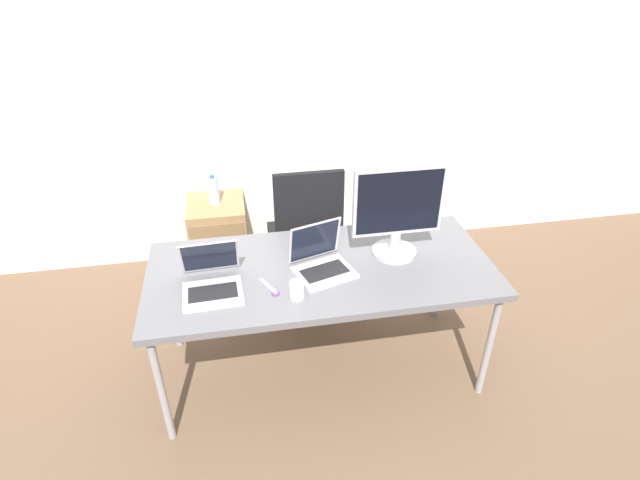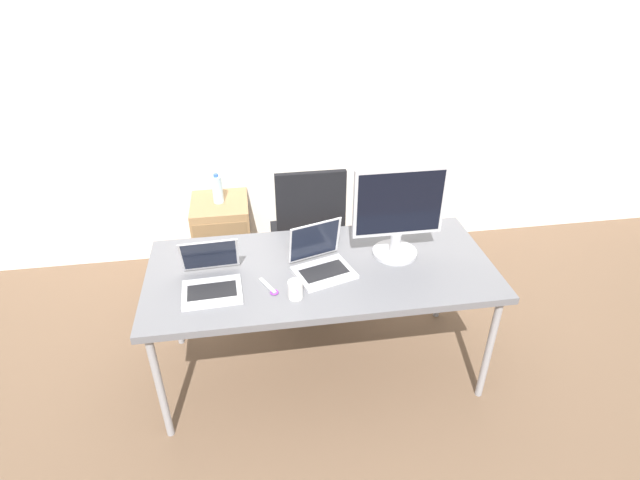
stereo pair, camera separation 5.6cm
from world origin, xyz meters
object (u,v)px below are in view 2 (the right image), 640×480
Objects in this scene: coffee_cup_white at (295,290)px; coffee_cup_brown at (301,241)px; laptop_left at (321,261)px; laptop_right at (211,279)px; cabinet_left at (223,236)px; office_chair at (308,249)px; cabinet_right at (398,222)px; water_bottle at (217,189)px; monitor at (398,213)px.

coffee_cup_brown is (0.08, 0.44, 0.00)m from coffee_cup_white.
coffee_cup_brown is (-0.08, 0.23, -0.00)m from laptop_left.
laptop_left reaches higher than laptop_right.
cabinet_left is 1.43m from laptop_left.
office_chair reaches higher than cabinet_right.
water_bottle is 0.65× the size of laptop_right.
monitor is (1.02, -1.11, 0.32)m from water_bottle.
laptop_left is (0.58, -1.20, 0.51)m from cabinet_left.
office_chair is 1.00m from monitor.
office_chair reaches higher than coffee_cup_brown.
coffee_cup_brown is (0.50, 0.29, 0.00)m from laptop_right.
coffee_cup_white is (0.42, -1.42, 0.10)m from water_bottle.
laptop_left is 1.03× the size of laptop_right.
laptop_left is 0.24m from coffee_cup_brown.
cabinet_left is at bearing 90.18° from laptop_right.
office_chair is 1.06m from coffee_cup_white.
laptop_left is (0.58, -1.20, 0.11)m from water_bottle.
laptop_left is at bearing 6.80° from laptop_right.
water_bottle is (-0.61, 0.45, 0.30)m from office_chair.
office_chair is at bearing 88.13° from laptop_left.
cabinet_left is 0.40m from water_bottle.
office_chair reaches higher than laptop_right.
coffee_cup_white is (-0.60, -0.30, -0.22)m from monitor.
cabinet_left is (-0.61, 0.45, -0.11)m from office_chair.
laptop_left reaches higher than coffee_cup_white.
laptop_right reaches higher than coffee_cup_white.
water_bottle is 1.34m from laptop_left.
water_bottle is at bearing 117.23° from coffee_cup_brown.
cabinet_left and cabinet_right have the same top height.
office_chair is 0.67m from coffee_cup_brown.
monitor reaches higher than laptop_left.
cabinet_left is at bearing 106.51° from coffee_cup_white.
laptop_right reaches higher than cabinet_right.
water_bottle is 1.54m from monitor.
laptop_left reaches higher than cabinet_right.
cabinet_left is 1.72× the size of laptop_right.
cabinet_left is at bearing -90.00° from water_bottle.
coffee_cup_white is at bearing -100.56° from coffee_cup_brown.
cabinet_right is 1.72× the size of laptop_right.
laptop_left is (-0.02, -0.75, 0.40)m from office_chair.
water_bottle is 2.26× the size of coffee_cup_brown.
office_chair is 0.92m from cabinet_right.
coffee_cup_brown reaches higher than water_bottle.
coffee_cup_white is at bearing -126.76° from laptop_left.
monitor is at bearing -14.88° from coffee_cup_brown.
office_chair reaches higher than laptop_left.
cabinet_left is at bearing 117.28° from coffee_cup_brown.
coffee_cup_brown is at bearing 30.55° from laptop_right.
office_chair is 3.11× the size of laptop_right.
monitor reaches higher than coffee_cup_white.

